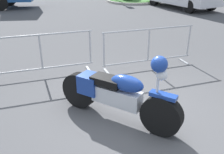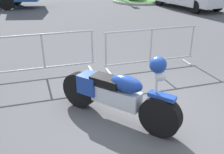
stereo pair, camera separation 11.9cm
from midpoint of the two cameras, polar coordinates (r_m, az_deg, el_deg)
ground_plane at (r=4.78m, az=5.21°, el=-8.26°), size 120.00×120.00×0.00m
motorcycle at (r=4.36m, az=0.31°, el=-3.80°), size 1.85×1.78×1.34m
crowd_barrier_near at (r=6.33m, az=-16.42°, el=4.90°), size 2.55×0.71×1.07m
crowd_barrier_far at (r=6.68m, az=7.83°, el=6.69°), size 2.55×0.71×1.07m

